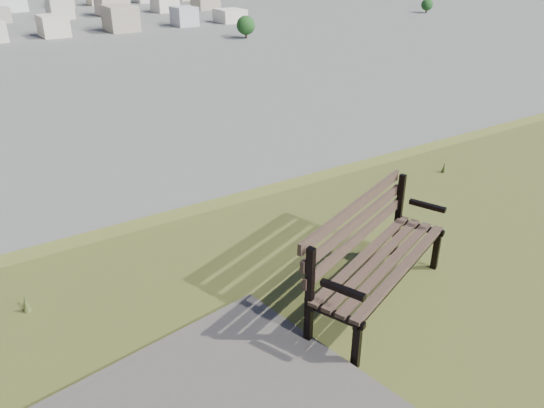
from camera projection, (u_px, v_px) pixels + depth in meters
park_bench at (373, 250)px, 5.19m from camera, size 2.08×1.33×1.04m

